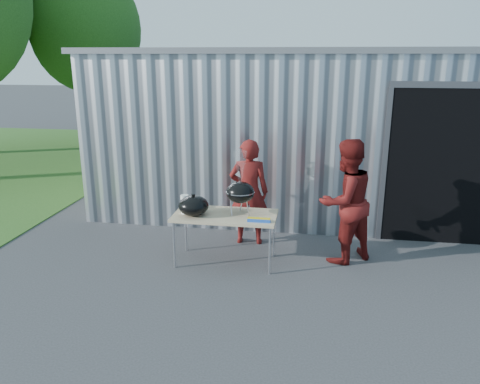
% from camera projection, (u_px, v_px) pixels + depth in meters
% --- Properties ---
extents(ground, '(80.00, 80.00, 0.00)m').
position_uv_depth(ground, '(242.00, 274.00, 6.62)').
color(ground, '#353538').
extents(building, '(8.20, 6.20, 3.10)m').
position_uv_depth(building, '(314.00, 123.00, 10.39)').
color(building, silver).
rests_on(building, ground).
extents(tree_far, '(3.51, 3.51, 5.81)m').
position_uv_depth(tree_far, '(86.00, 29.00, 15.06)').
color(tree_far, '#442D19').
rests_on(tree_far, ground).
extents(folding_table, '(1.50, 0.75, 0.75)m').
position_uv_depth(folding_table, '(225.00, 217.00, 6.82)').
color(folding_table, tan).
rests_on(folding_table, ground).
extents(kettle_grill, '(0.42, 0.42, 0.93)m').
position_uv_depth(kettle_grill, '(240.00, 186.00, 6.70)').
color(kettle_grill, black).
rests_on(kettle_grill, folding_table).
extents(grill_lid, '(0.44, 0.44, 0.32)m').
position_uv_depth(grill_lid, '(194.00, 206.00, 6.74)').
color(grill_lid, black).
rests_on(grill_lid, folding_table).
extents(paper_towels, '(0.12, 0.12, 0.28)m').
position_uv_depth(paper_towels, '(185.00, 204.00, 6.81)').
color(paper_towels, white).
rests_on(paper_towels, folding_table).
extents(white_tub, '(0.20, 0.15, 0.10)m').
position_uv_depth(white_tub, '(192.00, 205.00, 7.08)').
color(white_tub, white).
rests_on(white_tub, folding_table).
extents(foil_box, '(0.32, 0.05, 0.06)m').
position_uv_depth(foil_box, '(259.00, 220.00, 6.48)').
color(foil_box, blue).
rests_on(foil_box, folding_table).
extents(person_cook, '(0.66, 0.46, 1.72)m').
position_uv_depth(person_cook, '(249.00, 192.00, 7.52)').
color(person_cook, '#5F1412').
rests_on(person_cook, ground).
extents(person_bystander, '(1.14, 1.10, 1.85)m').
position_uv_depth(person_bystander, '(345.00, 201.00, 6.83)').
color(person_bystander, '#5F1412').
rests_on(person_bystander, ground).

